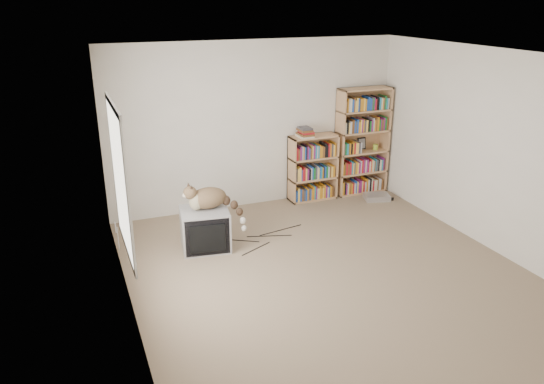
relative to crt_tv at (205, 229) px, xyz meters
name	(u,v)px	position (x,y,z in m)	size (l,w,h in m)	color
floor	(331,275)	(1.16, -1.26, -0.26)	(4.50, 5.00, 0.01)	gray
wall_back	(256,125)	(1.16, 1.24, 0.99)	(4.50, 0.02, 2.50)	white
wall_front	(510,282)	(1.16, -3.76, 0.99)	(4.50, 0.02, 2.50)	white
wall_left	(123,202)	(-1.09, -1.26, 0.99)	(0.02, 5.00, 2.50)	white
wall_right	(496,153)	(3.41, -1.26, 0.99)	(0.02, 5.00, 2.50)	white
ceiling	(340,57)	(1.16, -1.26, 2.24)	(4.50, 5.00, 0.02)	white
window	(120,181)	(-1.07, -1.06, 1.14)	(0.02, 1.22, 1.52)	white
crt_tv	(205,229)	(0.00, 0.00, 0.00)	(0.67, 0.62, 0.52)	#9B9B9E
cat	(213,201)	(0.13, 0.02, 0.36)	(0.75, 0.53, 0.59)	#3A2817
bookcase_tall	(361,144)	(2.93, 1.10, 0.56)	(0.86, 0.30, 1.73)	tan
bookcase_short	(312,170)	(2.06, 1.10, 0.22)	(0.76, 0.30, 1.05)	tan
book_stack	(306,132)	(1.91, 1.05, 0.86)	(0.21, 0.28, 0.15)	#B51822
green_mug	(375,147)	(3.18, 1.08, 0.49)	(0.08, 0.08, 0.09)	#A3C438
framed_print	(361,143)	(2.98, 1.18, 0.54)	(0.15, 0.01, 0.20)	black
dvd_player	(377,197)	(3.00, 0.65, -0.22)	(0.39, 0.28, 0.09)	#BCBCC1
wall_outlet	(115,227)	(-1.07, 0.34, 0.06)	(0.01, 0.08, 0.13)	silver
floor_cables	(271,238)	(0.90, -0.05, -0.26)	(1.20, 0.70, 0.01)	black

